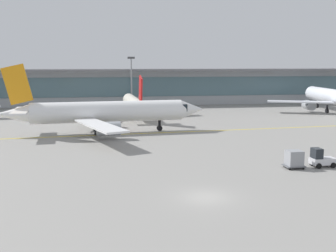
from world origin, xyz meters
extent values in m
plane|color=gray|center=(0.00, 0.00, 0.00)|extent=(400.00, 400.00, 0.00)
cube|color=yellow|center=(-7.70, 31.81, 0.00)|extent=(109.73, 8.49, 0.01)
cube|color=#9EA3A8|center=(0.00, 79.04, 4.50)|extent=(170.69, 8.00, 9.00)
cube|color=slate|center=(0.00, 74.96, 4.95)|extent=(163.86, 0.16, 5.04)
cube|color=slate|center=(0.00, 77.54, 9.30)|extent=(177.51, 11.00, 0.60)
cylinder|color=silver|center=(-2.15, 53.80, 2.77)|extent=(3.61, 19.49, 2.69)
cone|color=silver|center=(-2.69, 65.10, 2.77)|extent=(2.71, 3.35, 2.56)
cube|color=black|center=(-2.59, 62.95, 3.11)|extent=(2.21, 2.52, 0.94)
cone|color=silver|center=(-1.59, 41.97, 2.77)|extent=(2.49, 4.41, 2.29)
cube|color=silver|center=(-8.96, 51.89, 2.03)|extent=(11.37, 5.02, 0.22)
cylinder|color=#999EA3|center=(-6.80, 53.18, 1.28)|extent=(1.80, 2.93, 1.66)
cube|color=silver|center=(4.81, 52.55, 2.03)|extent=(11.31, 5.97, 0.22)
cylinder|color=#999EA3|center=(2.54, 53.63, 1.28)|extent=(1.80, 2.93, 1.66)
cube|color=red|center=(-1.63, 42.83, 6.41)|extent=(0.46, 3.64, 5.07)
cube|color=silver|center=(-3.62, 43.05, 3.18)|extent=(4.05, 2.09, 0.19)
cube|color=silver|center=(0.34, 43.24, 3.18)|extent=(4.05, 2.09, 0.19)
cylinder|color=black|center=(-2.47, 60.58, 0.71)|extent=(0.35, 0.35, 1.43)
cylinder|color=black|center=(-2.47, 60.58, 0.36)|extent=(0.47, 0.73, 0.71)
cylinder|color=black|center=(-3.89, 52.13, 0.71)|extent=(0.35, 0.35, 1.43)
cylinder|color=black|center=(-3.89, 52.13, 0.36)|extent=(0.47, 0.73, 0.71)
cylinder|color=black|center=(-0.26, 52.31, 0.71)|extent=(0.35, 0.35, 1.43)
cylinder|color=black|center=(-0.26, 52.31, 0.36)|extent=(0.47, 0.73, 0.71)
cylinder|color=silver|center=(43.85, 54.66, 3.50)|extent=(5.59, 24.66, 3.40)
cone|color=silver|center=(45.14, 68.86, 3.50)|extent=(3.58, 4.35, 3.23)
cube|color=black|center=(44.90, 66.16, 3.92)|extent=(2.91, 3.28, 1.19)
cube|color=silver|center=(35.02, 53.45, 2.56)|extent=(14.20, 8.04, 0.28)
cylinder|color=#999EA3|center=(37.94, 54.69, 1.62)|extent=(2.41, 3.77, 2.10)
cylinder|color=black|center=(44.63, 63.18, 0.90)|extent=(0.44, 0.44, 1.80)
cylinder|color=black|center=(44.63, 63.18, 0.45)|extent=(0.63, 0.95, 0.90)
cylinder|color=black|center=(41.38, 52.87, 0.90)|extent=(0.44, 0.44, 1.80)
cylinder|color=black|center=(41.38, 52.87, 0.45)|extent=(0.63, 0.95, 0.90)
cylinder|color=white|center=(-7.70, 33.81, 3.45)|extent=(24.29, 5.12, 3.35)
cone|color=white|center=(6.32, 34.85, 3.45)|extent=(4.24, 3.47, 3.18)
cube|color=black|center=(3.65, 34.66, 3.87)|extent=(3.20, 2.83, 1.17)
cone|color=white|center=(-22.40, 32.73, 3.45)|extent=(5.55, 3.23, 2.85)
cube|color=white|center=(-10.30, 42.21, 2.53)|extent=(5.91, 14.14, 0.28)
cylinder|color=#999EA3|center=(-8.62, 39.57, 1.60)|extent=(3.69, 2.32, 2.07)
cube|color=white|center=(-9.03, 25.12, 2.53)|extent=(7.74, 14.02, 0.28)
cylinder|color=#999EA3|center=(-7.76, 27.98, 1.60)|extent=(3.69, 2.32, 2.07)
cube|color=orange|center=(-21.33, 32.80, 7.98)|extent=(4.53, 0.69, 6.30)
cube|color=white|center=(-21.12, 35.29, 3.95)|extent=(2.72, 5.09, 0.24)
cube|color=white|center=(-20.75, 30.38, 3.95)|extent=(2.72, 5.09, 0.24)
cylinder|color=black|center=(0.71, 34.44, 0.89)|extent=(0.43, 0.43, 1.77)
cylinder|color=black|center=(0.71, 34.44, 0.44)|extent=(0.92, 0.61, 0.89)
cylinder|color=black|center=(-9.83, 35.93, 0.89)|extent=(0.43, 0.43, 1.77)
cylinder|color=black|center=(-9.83, 35.93, 0.44)|extent=(0.92, 0.61, 0.89)
cylinder|color=black|center=(-9.50, 31.41, 0.89)|extent=(0.43, 0.43, 1.77)
cylinder|color=black|center=(-9.50, 31.41, 0.44)|extent=(0.92, 0.61, 0.89)
cube|color=silver|center=(15.10, 7.97, 0.65)|extent=(2.64, 1.47, 0.70)
cube|color=#1E2328|center=(14.35, 7.95, 1.55)|extent=(0.93, 1.26, 1.10)
cylinder|color=black|center=(15.94, 8.69, 0.30)|extent=(0.61, 0.24, 0.60)
cylinder|color=black|center=(15.97, 7.29, 0.30)|extent=(0.61, 0.24, 0.60)
cylinder|color=black|center=(14.24, 8.64, 0.30)|extent=(0.61, 0.24, 0.60)
cylinder|color=black|center=(14.27, 7.24, 0.30)|extent=(0.61, 0.24, 0.60)
cube|color=#595B60|center=(11.73, 7.88, 0.28)|extent=(2.14, 1.66, 0.12)
cube|color=gray|center=(11.73, 7.88, 1.14)|extent=(1.64, 1.54, 1.60)
cylinder|color=black|center=(12.46, 8.60, 0.11)|extent=(0.22, 0.11, 0.22)
cylinder|color=black|center=(12.50, 7.20, 0.11)|extent=(0.22, 0.11, 0.22)
cylinder|color=black|center=(10.96, 8.56, 0.11)|extent=(0.22, 0.11, 0.22)
cylinder|color=black|center=(11.00, 7.16, 0.11)|extent=(0.22, 0.11, 0.22)
cylinder|color=gray|center=(-1.43, 70.94, 6.09)|extent=(0.36, 0.36, 12.18)
cube|color=#3F3F42|center=(-1.43, 70.94, 12.43)|extent=(1.80, 0.30, 0.50)
camera|label=1|loc=(-8.31, -32.52, 11.28)|focal=43.89mm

